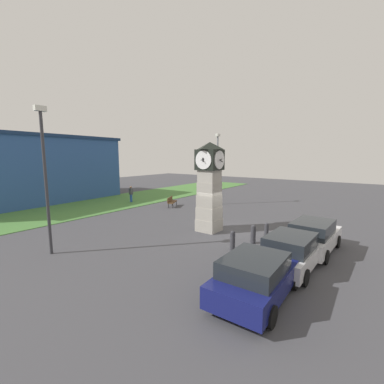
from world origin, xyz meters
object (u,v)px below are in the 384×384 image
clock_tower (209,185)px  street_lamp_near_road (45,172)px  car_near_tower (292,251)px  bollard_mid_row (253,234)px  car_navy_sedan (256,276)px  bench (172,201)px  bollard_near_tower (233,240)px  pedestrian_crossing_lot (131,193)px  street_lamp_far_side (217,164)px  bollard_far_row (266,231)px  car_by_building (313,236)px

clock_tower → street_lamp_near_road: size_ratio=0.80×
car_near_tower → bollard_mid_row: bearing=51.3°
car_navy_sedan → bench: car_navy_sedan is taller
bollard_near_tower → pedestrian_crossing_lot: bearing=68.0°
pedestrian_crossing_lot → street_lamp_far_side: 9.17m
car_navy_sedan → street_lamp_near_road: bearing=102.7°
pedestrian_crossing_lot → street_lamp_near_road: (-11.48, -7.65, 3.02)m
clock_tower → bollard_near_tower: size_ratio=5.45×
car_navy_sedan → pedestrian_crossing_lot: 19.56m
car_navy_sedan → street_lamp_near_road: 10.30m
bollard_far_row → car_navy_sedan: (-6.26, -1.96, 0.30)m
car_navy_sedan → car_by_building: 5.69m
bollard_near_tower → bollard_mid_row: 1.64m
car_navy_sedan → car_near_tower: car_near_tower is taller
bollard_near_tower → car_near_tower: 3.02m
car_navy_sedan → car_by_building: car_by_building is taller
bollard_far_row → bench: size_ratio=0.56×
clock_tower → car_by_building: bearing=-89.9°
bollard_mid_row → pedestrian_crossing_lot: bearing=74.1°
bollard_mid_row → bench: 11.36m
clock_tower → bollard_near_tower: 4.27m
bollard_near_tower → bollard_far_row: size_ratio=1.08×
car_by_building → street_lamp_near_road: 13.21m
bollard_near_tower → pedestrian_crossing_lot: pedestrian_crossing_lot is taller
bollard_far_row → pedestrian_crossing_lot: 15.55m
bollard_mid_row → bollard_far_row: bearing=-13.7°
clock_tower → bollard_mid_row: 4.03m
bollard_far_row → car_near_tower: bearing=-145.2°
bench → clock_tower: bearing=-122.5°
clock_tower → car_near_tower: size_ratio=1.36×
bollard_mid_row → street_lamp_far_side: (8.55, 7.37, 3.36)m
bench → street_lamp_far_side: size_ratio=0.25×
car_near_tower → street_lamp_far_side: street_lamp_far_side is taller
clock_tower → pedestrian_crossing_lot: 12.44m
pedestrian_crossing_lot → street_lamp_near_road: bearing=-146.3°
bollard_mid_row → street_lamp_near_road: 10.82m
car_by_building → pedestrian_crossing_lot: (3.67, 17.81, 0.16)m
bollard_mid_row → car_near_tower: car_near_tower is taller
car_near_tower → car_by_building: car_by_building is taller
car_navy_sedan → bench: (10.09, 12.43, -0.25)m
street_lamp_far_side → pedestrian_crossing_lot: bearing=119.5°
bollard_mid_row → car_near_tower: bearing=-128.7°
street_lamp_near_road → bench: bearing=13.3°
pedestrian_crossing_lot → street_lamp_far_side: size_ratio=0.25×
bollard_near_tower → bollard_mid_row: bearing=-14.7°
car_by_building → street_lamp_near_road: street_lamp_near_road is taller
car_navy_sedan → car_near_tower: size_ratio=1.01×
car_by_building → bench: (4.44, 13.05, -0.27)m
pedestrian_crossing_lot → bench: bearing=-80.8°
clock_tower → car_navy_sedan: size_ratio=1.35×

